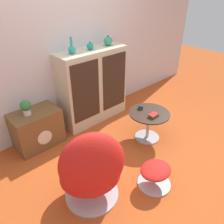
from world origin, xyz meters
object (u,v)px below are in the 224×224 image
Objects in this scene: teacup at (141,107)px; book_stack at (154,115)px; ottoman at (155,173)px; potted_plant at (26,107)px; vase_inner_left at (90,46)px; vase_leftmost at (72,49)px; tv_console at (37,128)px; sideboard at (93,86)px; vase_inner_right at (108,41)px; coffee_table at (149,121)px; egg_chair at (92,170)px.

teacup reaches higher than book_stack.
ottoman is 1.84m from potted_plant.
vase_leftmost is at bearing 180.00° from vase_inner_left.
potted_plant is at bearing 179.58° from tv_console.
potted_plant reaches higher than tv_console.
ottoman is 1.06m from teacup.
sideboard is 0.75m from vase_inner_right.
ottoman is at bearing -93.01° from vase_leftmost.
sideboard is 5.63× the size of potted_plant.
ottoman is (-0.42, -1.64, -0.42)m from sideboard.
vase_inner_left reaches higher than sideboard.
sideboard is 1.13m from book_stack.
vase_inner_left is 1.27m from potted_plant.
potted_plant reaches higher than coffee_table.
teacup is (0.22, -0.84, -0.13)m from sideboard.
coffee_table is 1.41m from vase_inner_left.
coffee_table is 1.72m from potted_plant.
vase_leftmost reaches higher than book_stack.
potted_plant is at bearing 148.38° from teacup.
vase_inner_left is (1.03, 0.01, 0.98)m from tv_console.
egg_chair is 1.72m from vase_leftmost.
egg_chair is 3.95× the size of vase_leftmost.
egg_chair is 1.34m from coffee_table.
coffee_table is at bearing -36.30° from potted_plant.
vase_inner_left is (1.06, 1.31, 0.82)m from egg_chair.
vase_inner_left reaches higher than ottoman.
sideboard is at bearing -179.35° from vase_inner_right.
tv_console is 1.71m from vase_inner_right.
sideboard reaches higher than egg_chair.
egg_chair is at bearing -128.94° from vase_inner_left.
egg_chair is (-1.07, -1.30, -0.17)m from sideboard.
book_stack is (0.60, 0.53, 0.29)m from ottoman.
tv_console is at bearing 141.92° from coffee_table.
teacup reaches higher than coffee_table.
egg_chair is 1.27m from book_stack.
tv_console reaches higher than book_stack.
tv_console is at bearing 111.03° from ottoman.
vase_inner_right is at bearing 81.88° from teacup.
vase_inner_left is at bearing 0.61° from potted_plant.
ottoman is (0.63, -1.63, -0.09)m from tv_console.
ottoman is at bearing -135.60° from coffee_table.
ottoman is 2.50× the size of vase_inner_right.
egg_chair reaches higher than tv_console.
tv_console is (-1.05, -0.01, -0.33)m from sideboard.
sideboard is 5.15× the size of vase_leftmost.
coffee_table is at bearing 67.91° from book_stack.
potted_plant is at bearing 143.70° from coffee_table.
coffee_table is at bearing -89.38° from teacup.
vase_inner_left is at bearing -0.00° from vase_leftmost.
tv_console is 5.42× the size of vase_inner_left.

